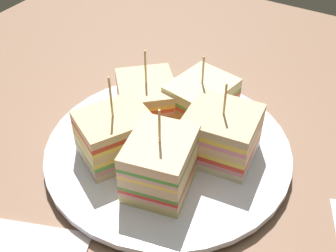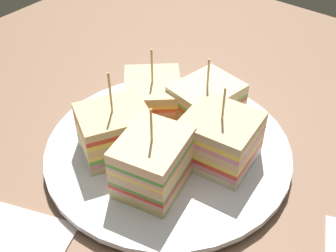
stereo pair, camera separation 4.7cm
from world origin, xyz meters
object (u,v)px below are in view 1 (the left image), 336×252
sandwich_wedge_3 (160,164)px  sandwich_wedge_2 (115,136)px  sandwich_wedge_4 (221,134)px  plate (168,149)px  sandwich_wedge_1 (147,100)px  chip_pile (181,153)px  sandwich_wedge_0 (201,103)px

sandwich_wedge_3 → sandwich_wedge_2: bearing=66.9°
sandwich_wedge_3 → sandwich_wedge_4: bearing=-36.0°
plate → sandwich_wedge_1: sandwich_wedge_1 is taller
sandwich_wedge_1 → chip_pile: (-4.09, -7.01, -1.85)cm
plate → sandwich_wedge_2: sandwich_wedge_2 is taller
sandwich_wedge_0 → chip_pile: 7.01cm
sandwich_wedge_0 → sandwich_wedge_1: (-2.52, 5.95, -0.26)cm
chip_pile → sandwich_wedge_2: bearing=116.9°
plate → sandwich_wedge_3: 6.84cm
sandwich_wedge_1 → sandwich_wedge_3: 11.20cm
sandwich_wedge_2 → sandwich_wedge_3: 6.62cm
sandwich_wedge_0 → sandwich_wedge_4: bearing=59.6°
sandwich_wedge_0 → sandwich_wedge_3: bearing=16.8°
plate → sandwich_wedge_3: sandwich_wedge_3 is taller
sandwich_wedge_1 → sandwich_wedge_4: sandwich_wedge_4 is taller
sandwich_wedge_4 → sandwich_wedge_0: bearing=-47.3°
sandwich_wedge_0 → sandwich_wedge_2: 11.13cm
sandwich_wedge_2 → chip_pile: size_ratio=1.39×
sandwich_wedge_0 → sandwich_wedge_4: (-3.87, -4.46, 0.05)cm
sandwich_wedge_4 → sandwich_wedge_2: bearing=25.1°
plate → chip_pile: 2.63cm
sandwich_wedge_2 → chip_pile: sandwich_wedge_2 is taller
sandwich_wedge_0 → sandwich_wedge_2: size_ratio=0.88×
sandwich_wedge_2 → sandwich_wedge_0: bearing=1.2°
plate → sandwich_wedge_1: (3.22, 4.88, 3.10)cm
sandwich_wedge_3 → chip_pile: bearing=-9.8°
sandwich_wedge_2 → sandwich_wedge_3: sandwich_wedge_2 is taller
sandwich_wedge_1 → sandwich_wedge_3: (-8.58, -7.18, 0.46)cm
plate → sandwich_wedge_4: (1.86, -5.54, 3.42)cm
sandwich_wedge_3 → chip_pile: sandwich_wedge_3 is taller
sandwich_wedge_1 → sandwich_wedge_4: size_ratio=1.04×
sandwich_wedge_0 → sandwich_wedge_2: sandwich_wedge_2 is taller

